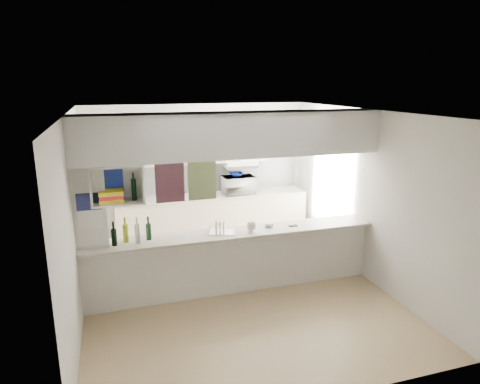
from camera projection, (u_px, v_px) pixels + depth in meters
name	position (u px, v px, depth m)	size (l,w,h in m)	color
floor	(234.00, 291.00, 6.30)	(4.80, 4.80, 0.00)	tan
ceiling	(234.00, 112.00, 5.66)	(4.80, 4.80, 0.00)	white
wall_back	(199.00, 173.00, 8.20)	(4.20, 4.20, 0.00)	silver
wall_left	(74.00, 220.00, 5.38)	(4.80, 4.80, 0.00)	silver
wall_right	(365.00, 195.00, 6.58)	(4.80, 4.80, 0.00)	silver
servery_partition	(222.00, 182.00, 5.84)	(4.20, 0.50, 2.60)	silver
cubby_shelf	(116.00, 187.00, 5.37)	(0.65, 0.35, 0.50)	white
kitchen_run	(210.00, 199.00, 8.12)	(3.60, 0.63, 2.24)	beige
microwave	(239.00, 185.00, 8.15)	(0.60, 0.41, 0.33)	white
bowl	(236.00, 174.00, 8.12)	(0.26, 0.26, 0.06)	navy
dish_rack	(223.00, 227.00, 6.03)	(0.45, 0.39, 0.20)	silver
cup	(251.00, 226.00, 6.09)	(0.14, 0.14, 0.11)	white
wine_bottles	(132.00, 233.00, 5.64)	(0.52, 0.15, 0.36)	black
plastic_tubs	(271.00, 225.00, 6.28)	(0.48, 0.17, 0.06)	silver
utensil_jar	(204.00, 192.00, 8.06)	(0.09, 0.09, 0.13)	black
knife_block	(197.00, 190.00, 8.04)	(0.10, 0.08, 0.20)	#4F2E1B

